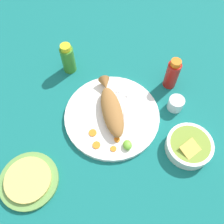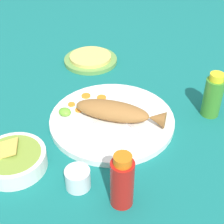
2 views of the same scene
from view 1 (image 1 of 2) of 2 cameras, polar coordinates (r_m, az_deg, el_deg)
The scene contains 16 objects.
ground_plane at distance 0.93m, azimuth -0.00°, elevation -1.15°, with size 4.00×4.00×0.00m, color #146B66.
main_plate at distance 0.92m, azimuth -0.00°, elevation -0.89°, with size 0.35×0.35×0.02m, color white.
fried_fish at distance 0.90m, azimuth -0.19°, elevation 0.88°, with size 0.26×0.11×0.05m.
fork_near at distance 0.96m, azimuth 1.05°, elevation 4.04°, with size 0.17×0.10×0.00m.
fork_far at distance 0.95m, azimuth 3.61°, elevation 3.04°, with size 0.18×0.05×0.00m.
carrot_slice_near at distance 0.88m, azimuth -4.44°, elevation -4.75°, with size 0.03×0.03×0.00m, color orange.
carrot_slice_mid at distance 0.86m, azimuth -3.57°, elevation -7.55°, with size 0.03×0.03×0.00m, color orange.
carrot_slice_far at distance 0.85m, azimuth 0.12°, elevation -8.40°, with size 0.02×0.02×0.00m, color orange.
carrot_slice_extra at distance 0.87m, azimuth 1.16°, elevation -6.33°, with size 0.02×0.02×0.00m, color orange.
lime_wedge_main at distance 0.85m, azimuth 3.54°, elevation -7.54°, with size 0.04×0.03×0.02m, color #6BB233.
hot_sauce_bottle_red at distance 0.98m, azimuth 13.60°, elevation 8.45°, with size 0.05×0.05×0.14m.
hot_sauce_bottle_green at distance 1.02m, azimuth -10.03°, elevation 11.92°, with size 0.05×0.05×0.13m.
salt_cup at distance 0.96m, azimuth 14.33°, elevation 1.77°, with size 0.06×0.06×0.05m.
guacamole_bowl at distance 0.89m, azimuth 17.21°, elevation -7.38°, with size 0.16×0.16×0.06m.
tortilla_plate at distance 0.88m, azimuth -18.42°, elevation -14.65°, with size 0.19×0.19×0.01m, color #6B9E4C.
tortilla_stack at distance 0.87m, azimuth -18.67°, elevation -14.42°, with size 0.15×0.15×0.01m, color #E0C666.
Camera 1 is at (0.44, -0.02, 0.82)m, focal length 40.00 mm.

